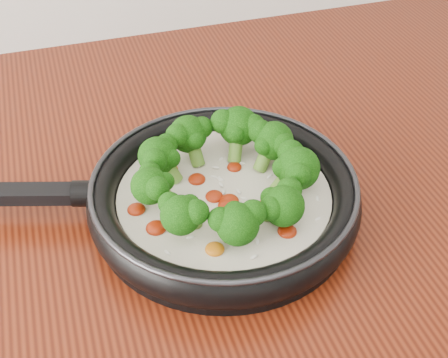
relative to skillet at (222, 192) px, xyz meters
name	(u,v)px	position (x,y,z in m)	size (l,w,h in m)	color
skillet	(222,192)	(0.00, 0.00, 0.00)	(0.48, 0.36, 0.09)	black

